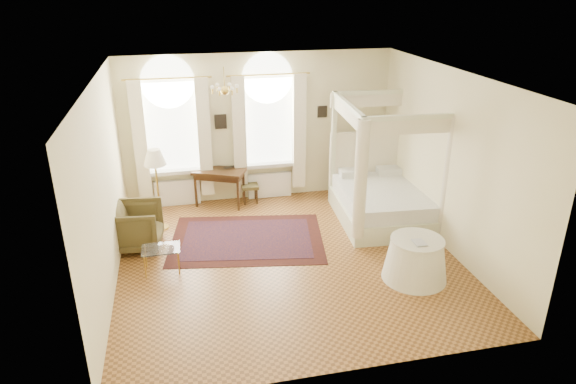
{
  "coord_description": "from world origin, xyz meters",
  "views": [
    {
      "loc": [
        -1.79,
        -7.98,
        4.74
      ],
      "look_at": [
        0.08,
        0.4,
        1.15
      ],
      "focal_mm": 32.0,
      "sensor_mm": 36.0,
      "label": 1
    }
  ],
  "objects_px": {
    "nightstand": "(378,184)",
    "floor_lamp": "(155,162)",
    "canopy_bed": "(384,195)",
    "side_table": "(416,259)",
    "stool": "(250,187)",
    "writing_desk": "(219,175)",
    "armchair": "(136,226)",
    "coffee_table": "(161,250)"
  },
  "relations": [
    {
      "from": "writing_desk",
      "to": "armchair",
      "type": "distance_m",
      "value": 2.4
    },
    {
      "from": "canopy_bed",
      "to": "writing_desk",
      "type": "height_order",
      "value": "canopy_bed"
    },
    {
      "from": "canopy_bed",
      "to": "floor_lamp",
      "type": "height_order",
      "value": "canopy_bed"
    },
    {
      "from": "writing_desk",
      "to": "coffee_table",
      "type": "height_order",
      "value": "writing_desk"
    },
    {
      "from": "coffee_table",
      "to": "floor_lamp",
      "type": "height_order",
      "value": "floor_lamp"
    },
    {
      "from": "nightstand",
      "to": "stool",
      "type": "xyz_separation_m",
      "value": [
        -2.97,
        0.3,
        0.05
      ]
    },
    {
      "from": "coffee_table",
      "to": "canopy_bed",
      "type": "bearing_deg",
      "value": 13.43
    },
    {
      "from": "writing_desk",
      "to": "coffee_table",
      "type": "distance_m",
      "value": 2.93
    },
    {
      "from": "stool",
      "to": "coffee_table",
      "type": "bearing_deg",
      "value": -126.58
    },
    {
      "from": "stool",
      "to": "armchair",
      "type": "xyz_separation_m",
      "value": [
        -2.41,
        -1.63,
        0.07
      ]
    },
    {
      "from": "armchair",
      "to": "side_table",
      "type": "bearing_deg",
      "value": -108.51
    },
    {
      "from": "canopy_bed",
      "to": "coffee_table",
      "type": "height_order",
      "value": "canopy_bed"
    },
    {
      "from": "nightstand",
      "to": "side_table",
      "type": "distance_m",
      "value": 3.58
    },
    {
      "from": "canopy_bed",
      "to": "side_table",
      "type": "bearing_deg",
      "value": -98.96
    },
    {
      "from": "canopy_bed",
      "to": "armchair",
      "type": "height_order",
      "value": "canopy_bed"
    },
    {
      "from": "canopy_bed",
      "to": "writing_desk",
      "type": "xyz_separation_m",
      "value": [
        -3.27,
        1.53,
        0.14
      ]
    },
    {
      "from": "armchair",
      "to": "floor_lamp",
      "type": "relative_size",
      "value": 0.56
    },
    {
      "from": "coffee_table",
      "to": "side_table",
      "type": "bearing_deg",
      "value": -15.78
    },
    {
      "from": "stool",
      "to": "side_table",
      "type": "relative_size",
      "value": 0.39
    },
    {
      "from": "nightstand",
      "to": "armchair",
      "type": "height_order",
      "value": "armchair"
    },
    {
      "from": "armchair",
      "to": "side_table",
      "type": "relative_size",
      "value": 0.86
    },
    {
      "from": "armchair",
      "to": "floor_lamp",
      "type": "distance_m",
      "value": 1.31
    },
    {
      "from": "floor_lamp",
      "to": "side_table",
      "type": "height_order",
      "value": "floor_lamp"
    },
    {
      "from": "floor_lamp",
      "to": "canopy_bed",
      "type": "bearing_deg",
      "value": -7.66
    },
    {
      "from": "canopy_bed",
      "to": "nightstand",
      "type": "xyz_separation_m",
      "value": [
        0.38,
        1.23,
        -0.27
      ]
    },
    {
      "from": "canopy_bed",
      "to": "coffee_table",
      "type": "xyz_separation_m",
      "value": [
        -4.54,
        -1.08,
        -0.18
      ]
    },
    {
      "from": "stool",
      "to": "coffee_table",
      "type": "distance_m",
      "value": 3.26
    },
    {
      "from": "canopy_bed",
      "to": "nightstand",
      "type": "height_order",
      "value": "canopy_bed"
    },
    {
      "from": "nightstand",
      "to": "armchair",
      "type": "xyz_separation_m",
      "value": [
        -5.38,
        -1.33,
        0.12
      ]
    },
    {
      "from": "canopy_bed",
      "to": "side_table",
      "type": "distance_m",
      "value": 2.3
    },
    {
      "from": "nightstand",
      "to": "writing_desk",
      "type": "distance_m",
      "value": 3.68
    },
    {
      "from": "canopy_bed",
      "to": "floor_lamp",
      "type": "distance_m",
      "value": 4.69
    },
    {
      "from": "nightstand",
      "to": "stool",
      "type": "bearing_deg",
      "value": 174.23
    },
    {
      "from": "armchair",
      "to": "coffee_table",
      "type": "bearing_deg",
      "value": -148.3
    },
    {
      "from": "nightstand",
      "to": "floor_lamp",
      "type": "bearing_deg",
      "value": -172.89
    },
    {
      "from": "canopy_bed",
      "to": "stool",
      "type": "distance_m",
      "value": 3.03
    },
    {
      "from": "canopy_bed",
      "to": "nightstand",
      "type": "relative_size",
      "value": 4.16
    },
    {
      "from": "stool",
      "to": "nightstand",
      "type": "bearing_deg",
      "value": -5.77
    },
    {
      "from": "floor_lamp",
      "to": "stool",
      "type": "bearing_deg",
      "value": 24.96
    },
    {
      "from": "writing_desk",
      "to": "stool",
      "type": "xyz_separation_m",
      "value": [
        0.67,
        0.0,
        -0.35
      ]
    },
    {
      "from": "writing_desk",
      "to": "stool",
      "type": "relative_size",
      "value": 2.91
    },
    {
      "from": "nightstand",
      "to": "coffee_table",
      "type": "distance_m",
      "value": 5.44
    }
  ]
}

